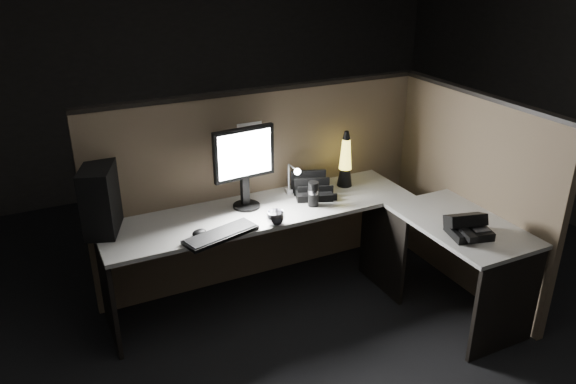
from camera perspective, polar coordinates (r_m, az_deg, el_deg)
name	(u,v)px	position (r m, az deg, el deg)	size (l,w,h in m)	color
floor	(318,333)	(4.03, 3.07, -14.12)	(6.00, 6.00, 0.00)	black
room_shell	(324,106)	(3.29, 3.68, 8.69)	(6.00, 6.00, 6.00)	silver
partition_back	(262,187)	(4.37, -2.63, 0.53)	(2.66, 0.06, 1.50)	brown
partition_right	(468,195)	(4.43, 17.86, -0.32)	(0.06, 1.66, 1.50)	brown
desk	(325,239)	(3.97, 3.75, -4.75)	(2.60, 1.60, 0.73)	#A8A69E
pc_tower	(101,197)	(3.89, -18.43, -0.49)	(0.19, 0.43, 0.45)	black
monitor	(244,160)	(3.97, -4.46, 3.25)	(0.46, 0.20, 0.59)	black
keyboard	(221,235)	(3.70, -6.84, -4.34)	(0.51, 0.17, 0.02)	black
mouse	(199,233)	(3.73, -9.01, -4.10)	(0.10, 0.07, 0.04)	black
clip_lamp	(293,179)	(4.19, 0.52, 1.38)	(0.05, 0.20, 0.25)	silver
organizer	(313,190)	(4.25, 2.51, 0.20)	(0.33, 0.31, 0.20)	black
lava_lamp	(345,163)	(4.40, 5.84, 2.92)	(0.12, 0.12, 0.45)	black
travel_mug	(313,194)	(4.07, 2.59, -0.20)	(0.08, 0.08, 0.18)	black
steel_mug	(276,218)	(3.81, -1.27, -2.66)	(0.12, 0.12, 0.10)	silver
figurine	(345,178)	(4.48, 5.80, 1.40)	(0.06, 0.06, 0.06)	orange
pinned_paper	(250,141)	(4.16, -3.89, 5.22)	(0.19, 0.00, 0.28)	white
desk_phone	(467,227)	(3.85, 17.76, -3.40)	(0.30, 0.30, 0.15)	black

